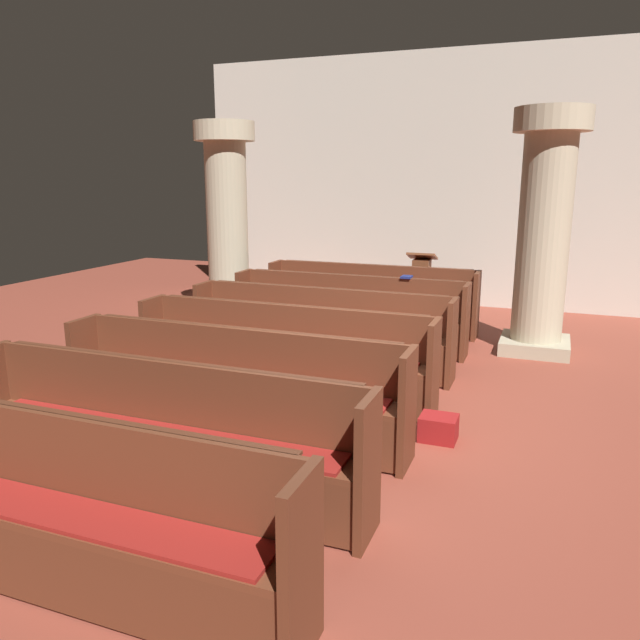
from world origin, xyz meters
name	(u,v)px	position (x,y,z in m)	size (l,w,h in m)	color
ground_plane	(362,421)	(0.00, 0.00, 0.00)	(19.20, 19.20, 0.00)	brown
back_wall	(464,181)	(0.00, 6.08, 2.25)	(10.00, 0.16, 4.50)	beige
pew_row_0	(371,296)	(-0.98, 3.62, 0.53)	(3.27, 0.46, 0.99)	brown
pew_row_1	(348,310)	(-0.98, 2.52, 0.53)	(3.27, 0.46, 0.99)	brown
pew_row_2	(320,327)	(-0.98, 1.42, 0.53)	(3.27, 0.47, 0.99)	brown
pew_row_3	(283,351)	(-0.98, 0.32, 0.53)	(3.27, 0.46, 0.99)	brown
pew_row_4	(232,382)	(-0.98, -0.78, 0.53)	(3.27, 0.46, 0.99)	brown
pew_row_5	(158,428)	(-0.98, -1.88, 0.53)	(3.27, 0.47, 0.99)	brown
pew_row_6	(43,500)	(-0.98, -2.98, 0.53)	(3.27, 0.46, 0.99)	brown
pillar_aisle_side	(544,229)	(1.47, 3.20, 1.66)	(0.96, 0.96, 3.17)	tan
pillar_far_side	(227,219)	(-3.39, 3.49, 1.66)	(0.96, 0.96, 3.17)	tan
lectern	(421,288)	(-0.47, 4.95, 0.45)	(0.48, 0.45, 1.08)	brown
hymn_book	(407,277)	(-0.22, 2.71, 1.00)	(0.14, 0.18, 0.03)	navy
kneeler_box_red	(438,428)	(0.77, -0.17, 0.11)	(0.33, 0.27, 0.23)	maroon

